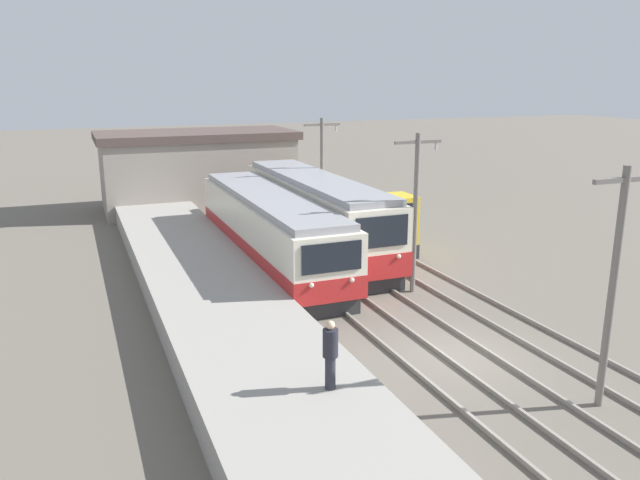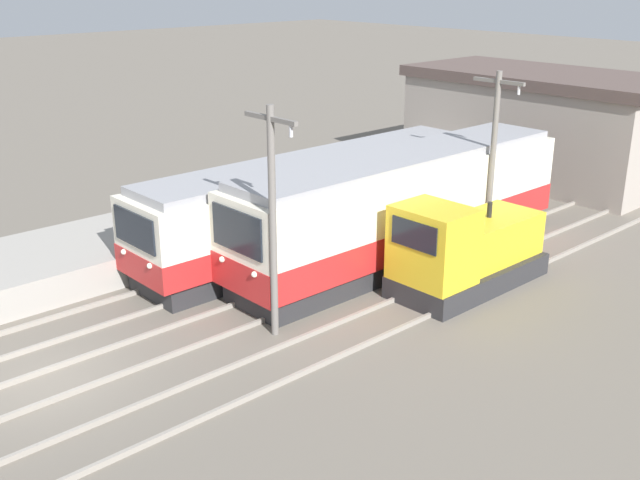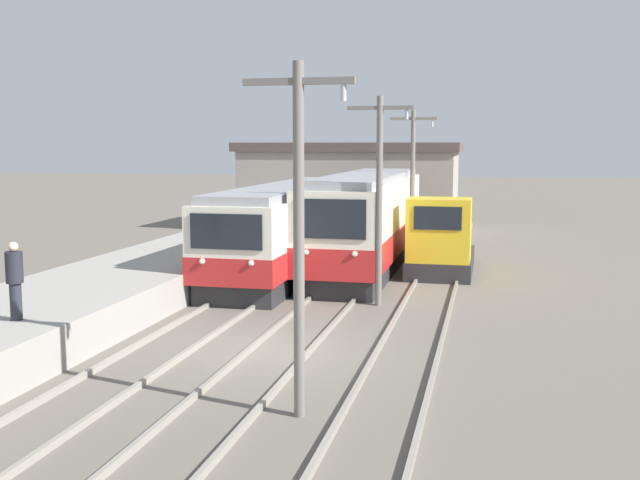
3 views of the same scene
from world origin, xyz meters
The scene contains 10 objects.
ground_plane centered at (0.00, 0.00, 0.00)m, with size 200.00×200.00×0.00m, color #665E54.
track_left centered at (-2.60, 0.00, 0.07)m, with size 1.54×60.00×0.14m.
track_center centered at (0.20, 0.00, 0.07)m, with size 1.54×60.00×0.14m.
track_right centered at (3.20, 0.00, 0.07)m, with size 1.54×60.00×0.14m.
commuter_train_left centered at (-2.60, 11.30, 1.58)m, with size 2.84×14.63×3.38m.
commuter_train_center centered at (0.20, 12.71, 1.75)m, with size 2.84×14.12×3.78m.
shunting_locomotive centered at (3.20, 12.25, 1.21)m, with size 2.40×5.55×3.00m.
catenary_mast_mid centered at (1.71, 5.80, 3.50)m, with size 2.00×0.20×6.38m.
catenary_mast_far centered at (1.71, 15.57, 3.50)m, with size 2.00×0.20×6.38m.
station_building centered at (-2.94, 26.00, 2.54)m, with size 12.60×6.30×5.04m.
Camera 2 is at (16.36, -5.85, 9.56)m, focal length 42.00 mm.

